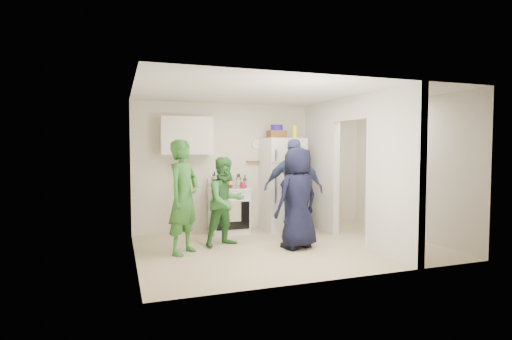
# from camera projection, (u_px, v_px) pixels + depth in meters

# --- Properties ---
(floor) EXTENTS (4.80, 4.80, 0.00)m
(floor) POSITION_uv_depth(u_px,v_px,m) (288.00, 247.00, 6.56)
(floor) COLOR tan
(floor) RESTS_ON ground
(wall_back) EXTENTS (4.80, 0.00, 4.80)m
(wall_back) POSITION_uv_depth(u_px,v_px,m) (254.00, 166.00, 8.09)
(wall_back) COLOR silver
(wall_back) RESTS_ON floor
(wall_front) EXTENTS (4.80, 0.00, 4.80)m
(wall_front) POSITION_uv_depth(u_px,v_px,m) (344.00, 178.00, 4.88)
(wall_front) COLOR silver
(wall_front) RESTS_ON floor
(wall_left) EXTENTS (0.00, 3.40, 3.40)m
(wall_left) POSITION_uv_depth(u_px,v_px,m) (134.00, 174.00, 5.70)
(wall_left) COLOR silver
(wall_left) RESTS_ON floor
(wall_right) EXTENTS (0.00, 3.40, 3.40)m
(wall_right) POSITION_uv_depth(u_px,v_px,m) (409.00, 168.00, 7.28)
(wall_right) COLOR silver
(wall_right) RESTS_ON floor
(ceiling) EXTENTS (4.80, 4.80, 0.00)m
(ceiling) POSITION_uv_depth(u_px,v_px,m) (288.00, 93.00, 6.42)
(ceiling) COLOR white
(ceiling) RESTS_ON wall_back
(partition_pier_back) EXTENTS (0.12, 1.20, 2.50)m
(partition_pier_back) POSITION_uv_depth(u_px,v_px,m) (321.00, 167.00, 7.92)
(partition_pier_back) COLOR silver
(partition_pier_back) RESTS_ON floor
(partition_pier_front) EXTENTS (0.12, 1.20, 2.50)m
(partition_pier_front) POSITION_uv_depth(u_px,v_px,m) (394.00, 173.00, 5.84)
(partition_pier_front) COLOR silver
(partition_pier_front) RESTS_ON floor
(partition_header) EXTENTS (0.12, 1.00, 0.40)m
(partition_header) POSITION_uv_depth(u_px,v_px,m) (353.00, 108.00, 6.82)
(partition_header) COLOR silver
(partition_header) RESTS_ON partition_pier_back
(stove) EXTENTS (0.72, 0.60, 0.86)m
(stove) POSITION_uv_depth(u_px,v_px,m) (229.00, 210.00, 7.62)
(stove) COLOR white
(stove) RESTS_ON floor
(upper_cabinet) EXTENTS (0.95, 0.34, 0.70)m
(upper_cabinet) POSITION_uv_depth(u_px,v_px,m) (186.00, 136.00, 7.43)
(upper_cabinet) COLOR silver
(upper_cabinet) RESTS_ON wall_back
(fridge) EXTENTS (0.75, 0.73, 1.82)m
(fridge) POSITION_uv_depth(u_px,v_px,m) (282.00, 184.00, 7.92)
(fridge) COLOR silver
(fridge) RESTS_ON floor
(wicker_basket) EXTENTS (0.35, 0.25, 0.15)m
(wicker_basket) POSITION_uv_depth(u_px,v_px,m) (277.00, 134.00, 7.88)
(wicker_basket) COLOR brown
(wicker_basket) RESTS_ON fridge
(blue_bowl) EXTENTS (0.24, 0.24, 0.11)m
(blue_bowl) POSITION_uv_depth(u_px,v_px,m) (277.00, 128.00, 7.87)
(blue_bowl) COLOR #251590
(blue_bowl) RESTS_ON wicker_basket
(yellow_cup_stack_top) EXTENTS (0.09, 0.09, 0.25)m
(yellow_cup_stack_top) POSITION_uv_depth(u_px,v_px,m) (295.00, 132.00, 7.84)
(yellow_cup_stack_top) COLOR #F7F014
(yellow_cup_stack_top) RESTS_ON fridge
(wall_clock) EXTENTS (0.22, 0.02, 0.22)m
(wall_clock) POSITION_uv_depth(u_px,v_px,m) (257.00, 144.00, 8.06)
(wall_clock) COLOR white
(wall_clock) RESTS_ON wall_back
(spice_shelf) EXTENTS (0.35, 0.08, 0.03)m
(spice_shelf) POSITION_uv_depth(u_px,v_px,m) (255.00, 161.00, 8.04)
(spice_shelf) COLOR olive
(spice_shelf) RESTS_ON wall_back
(nook_window) EXTENTS (0.03, 0.70, 0.80)m
(nook_window) POSITION_uv_depth(u_px,v_px,m) (401.00, 146.00, 7.44)
(nook_window) COLOR black
(nook_window) RESTS_ON wall_right
(nook_window_frame) EXTENTS (0.04, 0.76, 0.86)m
(nook_window_frame) POSITION_uv_depth(u_px,v_px,m) (400.00, 146.00, 7.43)
(nook_window_frame) COLOR white
(nook_window_frame) RESTS_ON wall_right
(nook_valance) EXTENTS (0.04, 0.82, 0.18)m
(nook_valance) POSITION_uv_depth(u_px,v_px,m) (399.00, 128.00, 7.40)
(nook_valance) COLOR white
(nook_valance) RESTS_ON wall_right
(yellow_cup_stack_stove) EXTENTS (0.09, 0.09, 0.25)m
(yellow_cup_stack_stove) POSITION_uv_depth(u_px,v_px,m) (225.00, 183.00, 7.34)
(yellow_cup_stack_stove) COLOR yellow
(yellow_cup_stack_stove) RESTS_ON stove
(red_cup) EXTENTS (0.09, 0.09, 0.12)m
(red_cup) POSITION_uv_depth(u_px,v_px,m) (243.00, 185.00, 7.47)
(red_cup) COLOR #BC0C33
(red_cup) RESTS_ON stove
(person_green_left) EXTENTS (0.74, 0.75, 1.75)m
(person_green_left) POSITION_uv_depth(u_px,v_px,m) (184.00, 197.00, 6.09)
(person_green_left) COLOR #34752E
(person_green_left) RESTS_ON floor
(person_green_center) EXTENTS (0.86, 0.76, 1.47)m
(person_green_center) POSITION_uv_depth(u_px,v_px,m) (226.00, 201.00, 6.60)
(person_green_center) COLOR #32733A
(person_green_center) RESTS_ON floor
(person_denim) EXTENTS (1.12, 0.90, 1.78)m
(person_denim) POSITION_uv_depth(u_px,v_px,m) (293.00, 189.00, 7.10)
(person_denim) COLOR #364476
(person_denim) RESTS_ON floor
(person_navy) EXTENTS (0.92, 0.74, 1.64)m
(person_navy) POSITION_uv_depth(u_px,v_px,m) (298.00, 198.00, 6.43)
(person_navy) COLOR black
(person_navy) RESTS_ON floor
(person_nook) EXTENTS (0.75, 1.09, 1.56)m
(person_nook) POSITION_uv_depth(u_px,v_px,m) (382.00, 193.00, 7.41)
(person_nook) COLOR black
(person_nook) RESTS_ON floor
(bottle_a) EXTENTS (0.06, 0.06, 0.27)m
(bottle_a) POSITION_uv_depth(u_px,v_px,m) (213.00, 181.00, 7.60)
(bottle_a) COLOR olive
(bottle_a) RESTS_ON stove
(bottle_b) EXTENTS (0.06, 0.06, 0.24)m
(bottle_b) POSITION_uv_depth(u_px,v_px,m) (221.00, 182.00, 7.46)
(bottle_b) COLOR #1D592E
(bottle_b) RESTS_ON stove
(bottle_c) EXTENTS (0.07, 0.07, 0.29)m
(bottle_c) POSITION_uv_depth(u_px,v_px,m) (222.00, 180.00, 7.70)
(bottle_c) COLOR silver
(bottle_c) RESTS_ON stove
(bottle_d) EXTENTS (0.07, 0.07, 0.25)m
(bottle_d) POSITION_uv_depth(u_px,v_px,m) (231.00, 182.00, 7.56)
(bottle_d) COLOR #55200E
(bottle_d) RESTS_ON stove
(bottle_e) EXTENTS (0.07, 0.07, 0.28)m
(bottle_e) POSITION_uv_depth(u_px,v_px,m) (231.00, 180.00, 7.79)
(bottle_e) COLOR #979AA7
(bottle_e) RESTS_ON stove
(bottle_f) EXTENTS (0.06, 0.06, 0.24)m
(bottle_f) POSITION_uv_depth(u_px,v_px,m) (237.00, 181.00, 7.68)
(bottle_f) COLOR #11311B
(bottle_f) RESTS_ON stove
(bottle_g) EXTENTS (0.08, 0.08, 0.26)m
(bottle_g) POSITION_uv_depth(u_px,v_px,m) (239.00, 180.00, 7.80)
(bottle_g) COLOR brown
(bottle_g) RESTS_ON stove
(bottle_h) EXTENTS (0.07, 0.07, 0.32)m
(bottle_h) POSITION_uv_depth(u_px,v_px,m) (215.00, 180.00, 7.39)
(bottle_h) COLOR #9EA2A9
(bottle_h) RESTS_ON stove
(bottle_i) EXTENTS (0.06, 0.06, 0.25)m
(bottle_i) POSITION_uv_depth(u_px,v_px,m) (230.00, 181.00, 7.69)
(bottle_i) COLOR #623010
(bottle_i) RESTS_ON stove
(bottle_j) EXTENTS (0.07, 0.07, 0.25)m
(bottle_j) POSITION_uv_depth(u_px,v_px,m) (245.00, 181.00, 7.59)
(bottle_j) COLOR #1D5638
(bottle_j) RESTS_ON stove
(bottle_k) EXTENTS (0.06, 0.06, 0.26)m
(bottle_k) POSITION_uv_depth(u_px,v_px,m) (217.00, 181.00, 7.56)
(bottle_k) COLOR olive
(bottle_k) RESTS_ON stove
(bottle_l) EXTENTS (0.07, 0.07, 0.28)m
(bottle_l) POSITION_uv_depth(u_px,v_px,m) (238.00, 181.00, 7.49)
(bottle_l) COLOR gray
(bottle_l) RESTS_ON stove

